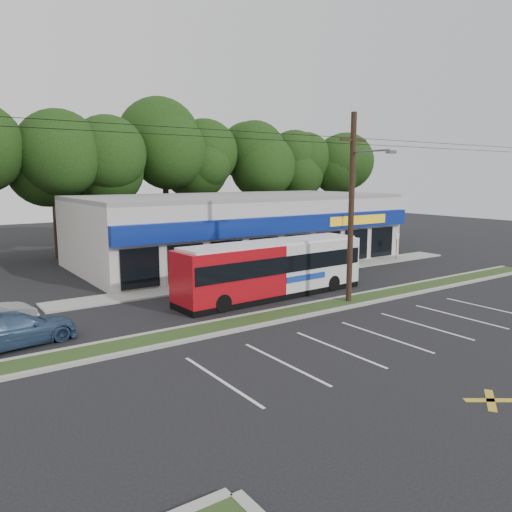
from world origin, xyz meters
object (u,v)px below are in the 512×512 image
object	(u,v)px
car_blue	(15,329)
car_dark	(285,266)
metrobus	(272,267)
utility_pole	(350,202)
pedestrian_b	(294,262)
sign_post	(397,241)
lamp_post	(351,231)
pedestrian_a	(334,260)

from	to	relation	value
car_blue	car_dark	bearing A→B (deg)	-84.09
metrobus	car_blue	distance (m)	13.54
utility_pole	pedestrian_b	size ratio (longest dim) A/B	26.11
sign_post	metrobus	world-z (taller)	metrobus
metrobus	car_blue	bearing A→B (deg)	-179.08
lamp_post	car_blue	bearing A→B (deg)	-167.95
car_blue	pedestrian_b	distance (m)	18.95
lamp_post	metrobus	distance (m)	11.41
sign_post	pedestrian_a	size ratio (longest dim) A/B	1.47
utility_pole	pedestrian_b	world-z (taller)	utility_pole
utility_pole	sign_post	size ratio (longest dim) A/B	22.47
car_blue	sign_post	bearing A→B (deg)	-89.92
pedestrian_a	metrobus	bearing A→B (deg)	6.42
sign_post	pedestrian_a	distance (m)	7.05
lamp_post	car_blue	distance (m)	24.62
utility_pole	car_dark	size ratio (longest dim) A/B	11.53
car_dark	pedestrian_a	bearing A→B (deg)	-88.97
pedestrian_a	pedestrian_b	size ratio (longest dim) A/B	0.79
utility_pole	sign_post	bearing A→B (deg)	30.15
pedestrian_a	lamp_post	bearing A→B (deg)	169.81
car_blue	pedestrian_b	size ratio (longest dim) A/B	2.50
pedestrian_a	car_blue	bearing A→B (deg)	-6.35
lamp_post	sign_post	world-z (taller)	lamp_post
lamp_post	pedestrian_b	xyz separation A→B (m)	(-5.68, -0.30, -1.71)
sign_post	metrobus	xyz separation A→B (m)	(-15.53, -4.07, 0.12)
lamp_post	car_dark	distance (m)	6.80
lamp_post	pedestrian_a	xyz separation A→B (m)	(-2.00, -0.30, -1.91)
sign_post	car_blue	bearing A→B (deg)	-170.41
lamp_post	sign_post	size ratio (longest dim) A/B	1.91
lamp_post	car_blue	size ratio (longest dim) A/B	0.89
utility_pole	metrobus	xyz separation A→B (m)	(-2.36, 3.57, -3.74)
metrobus	car_dark	bearing A→B (deg)	42.31
metrobus	sign_post	bearing A→B (deg)	12.13
sign_post	metrobus	size ratio (longest dim) A/B	0.19
car_blue	pedestrian_a	distance (m)	22.52
sign_post	car_blue	distance (m)	29.42
car_dark	lamp_post	bearing A→B (deg)	-86.33
lamp_post	pedestrian_a	world-z (taller)	lamp_post
sign_post	pedestrian_a	xyz separation A→B (m)	(-7.00, -0.07, -0.80)
utility_pole	sign_post	xyz separation A→B (m)	(13.17, 7.65, -3.86)
lamp_post	sign_post	xyz separation A→B (m)	(5.00, -0.23, -1.12)
pedestrian_b	metrobus	bearing A→B (deg)	33.54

